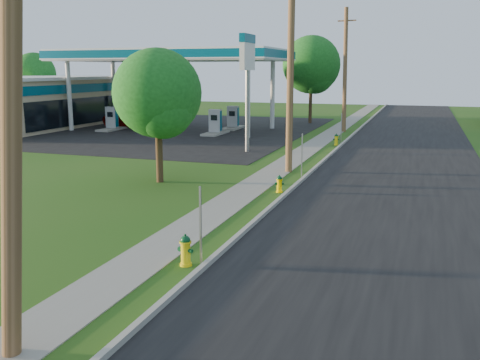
{
  "coord_description": "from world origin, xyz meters",
  "views": [
    {
      "loc": [
        5.37,
        -7.7,
        4.83
      ],
      "look_at": [
        0.0,
        8.0,
        1.4
      ],
      "focal_mm": 40.0,
      "sensor_mm": 36.0,
      "label": 1
    }
  ],
  "objects_px": {
    "fuel_pump_se": "(233,120)",
    "car_red": "(131,119)",
    "tree_verge": "(159,97)",
    "utility_pole_mid": "(291,67)",
    "fuel_pump_nw": "(112,121)",
    "utility_pole_near": "(11,72)",
    "fuel_pump_sw": "(137,117)",
    "tree_lot": "(312,67)",
    "utility_pole_far": "(345,70)",
    "tree_back": "(35,75)",
    "hydrant_near": "(185,250)",
    "price_pylon": "(247,59)",
    "fuel_pump_ne": "(215,125)",
    "hydrant_far": "(336,140)",
    "hydrant_mid": "(279,184)"
  },
  "relations": [
    {
      "from": "fuel_pump_nw",
      "to": "tree_lot",
      "type": "xyz_separation_m",
      "value": [
        14.13,
        10.92,
        4.36
      ]
    },
    {
      "from": "fuel_pump_ne",
      "to": "utility_pole_mid",
      "type": "bearing_deg",
      "value": -55.6
    },
    {
      "from": "utility_pole_mid",
      "to": "fuel_pump_se",
      "type": "distance_m",
      "value": 19.65
    },
    {
      "from": "utility_pole_mid",
      "to": "utility_pole_far",
      "type": "distance_m",
      "value": 18.0
    },
    {
      "from": "tree_lot",
      "to": "tree_verge",
      "type": "bearing_deg",
      "value": -91.87
    },
    {
      "from": "utility_pole_far",
      "to": "fuel_pump_se",
      "type": "distance_m",
      "value": 9.84
    },
    {
      "from": "fuel_pump_nw",
      "to": "tree_verge",
      "type": "height_order",
      "value": "tree_verge"
    },
    {
      "from": "fuel_pump_se",
      "to": "tree_verge",
      "type": "height_order",
      "value": "tree_verge"
    },
    {
      "from": "tree_lot",
      "to": "tree_back",
      "type": "bearing_deg",
      "value": -176.81
    },
    {
      "from": "price_pylon",
      "to": "hydrant_mid",
      "type": "bearing_deg",
      "value": -65.1
    },
    {
      "from": "hydrant_near",
      "to": "car_red",
      "type": "relative_size",
      "value": 0.17
    },
    {
      "from": "utility_pole_mid",
      "to": "tree_lot",
      "type": "height_order",
      "value": "utility_pole_mid"
    },
    {
      "from": "fuel_pump_ne",
      "to": "utility_pole_near",
      "type": "bearing_deg",
      "value": -73.98
    },
    {
      "from": "utility_pole_near",
      "to": "tree_verge",
      "type": "bearing_deg",
      "value": 108.74
    },
    {
      "from": "fuel_pump_sw",
      "to": "hydrant_near",
      "type": "xyz_separation_m",
      "value": [
        18.46,
        -30.1,
        -0.32
      ]
    },
    {
      "from": "utility_pole_far",
      "to": "tree_lot",
      "type": "xyz_separation_m",
      "value": [
        -3.77,
        5.92,
        0.28
      ]
    },
    {
      "from": "tree_verge",
      "to": "car_red",
      "type": "relative_size",
      "value": 1.16
    },
    {
      "from": "tree_verge",
      "to": "hydrant_near",
      "type": "relative_size",
      "value": 6.98
    },
    {
      "from": "fuel_pump_ne",
      "to": "hydrant_far",
      "type": "xyz_separation_m",
      "value": [
        9.62,
        -2.98,
        -0.35
      ]
    },
    {
      "from": "hydrant_mid",
      "to": "utility_pole_far",
      "type": "bearing_deg",
      "value": 91.78
    },
    {
      "from": "price_pylon",
      "to": "tree_back",
      "type": "xyz_separation_m",
      "value": [
        -28.93,
        16.8,
        -1.17
      ]
    },
    {
      "from": "utility_pole_far",
      "to": "hydrant_mid",
      "type": "xyz_separation_m",
      "value": [
        0.7,
        -22.4,
        -4.46
      ]
    },
    {
      "from": "utility_pole_near",
      "to": "fuel_pump_sw",
      "type": "xyz_separation_m",
      "value": [
        -17.9,
        35.0,
        -4.08
      ]
    },
    {
      "from": "utility_pole_near",
      "to": "fuel_pump_ne",
      "type": "height_order",
      "value": "utility_pole_near"
    },
    {
      "from": "fuel_pump_se",
      "to": "tree_lot",
      "type": "xyz_separation_m",
      "value": [
        5.13,
        6.92,
        4.36
      ]
    },
    {
      "from": "fuel_pump_se",
      "to": "car_red",
      "type": "bearing_deg",
      "value": -169.02
    },
    {
      "from": "hydrant_far",
      "to": "hydrant_near",
      "type": "bearing_deg",
      "value": -90.39
    },
    {
      "from": "utility_pole_near",
      "to": "fuel_pump_se",
      "type": "relative_size",
      "value": 2.96
    },
    {
      "from": "fuel_pump_ne",
      "to": "hydrant_mid",
      "type": "distance_m",
      "value": 19.87
    },
    {
      "from": "utility_pole_far",
      "to": "car_red",
      "type": "distance_m",
      "value": 18.15
    },
    {
      "from": "tree_verge",
      "to": "hydrant_near",
      "type": "bearing_deg",
      "value": -59.53
    },
    {
      "from": "fuel_pump_nw",
      "to": "hydrant_mid",
      "type": "height_order",
      "value": "fuel_pump_nw"
    },
    {
      "from": "car_red",
      "to": "fuel_pump_nw",
      "type": "bearing_deg",
      "value": -178.52
    },
    {
      "from": "utility_pole_near",
      "to": "fuel_pump_nw",
      "type": "bearing_deg",
      "value": 120.0
    },
    {
      "from": "fuel_pump_nw",
      "to": "fuel_pump_ne",
      "type": "distance_m",
      "value": 9.0
    },
    {
      "from": "utility_pole_far",
      "to": "tree_lot",
      "type": "relative_size",
      "value": 1.21
    },
    {
      "from": "fuel_pump_se",
      "to": "tree_lot",
      "type": "height_order",
      "value": "tree_lot"
    },
    {
      "from": "fuel_pump_ne",
      "to": "tree_verge",
      "type": "bearing_deg",
      "value": -76.22
    },
    {
      "from": "utility_pole_mid",
      "to": "car_red",
      "type": "bearing_deg",
      "value": 138.74
    },
    {
      "from": "tree_back",
      "to": "hydrant_near",
      "type": "relative_size",
      "value": 8.03
    },
    {
      "from": "utility_pole_mid",
      "to": "hydrant_near",
      "type": "height_order",
      "value": "utility_pole_mid"
    },
    {
      "from": "price_pylon",
      "to": "hydrant_near",
      "type": "relative_size",
      "value": 8.31
    },
    {
      "from": "fuel_pump_nw",
      "to": "fuel_pump_se",
      "type": "distance_m",
      "value": 9.85
    },
    {
      "from": "hydrant_near",
      "to": "hydrant_mid",
      "type": "bearing_deg",
      "value": 89.11
    },
    {
      "from": "tree_verge",
      "to": "hydrant_near",
      "type": "xyz_separation_m",
      "value": [
        5.24,
        -8.92,
        -3.3
      ]
    },
    {
      "from": "utility_pole_mid",
      "to": "price_pylon",
      "type": "xyz_separation_m",
      "value": [
        -3.9,
        5.5,
        0.48
      ]
    },
    {
      "from": "tree_back",
      "to": "hydrant_far",
      "type": "xyz_separation_m",
      "value": [
        33.55,
        -12.28,
        -3.88
      ]
    },
    {
      "from": "utility_pole_far",
      "to": "fuel_pump_ne",
      "type": "relative_size",
      "value": 2.97
    },
    {
      "from": "hydrant_near",
      "to": "car_red",
      "type": "distance_m",
      "value": 33.68
    },
    {
      "from": "price_pylon",
      "to": "tree_back",
      "type": "height_order",
      "value": "price_pylon"
    }
  ]
}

